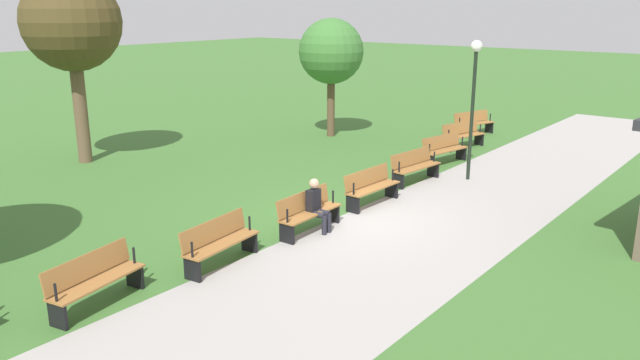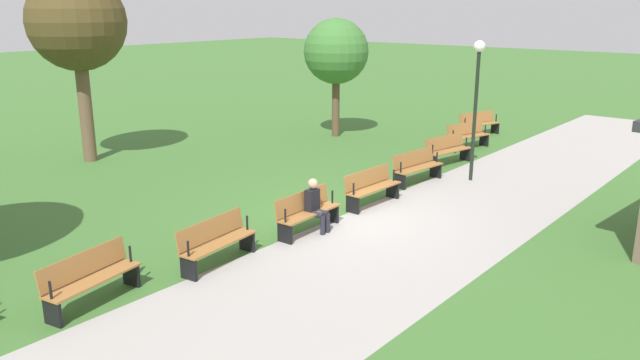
# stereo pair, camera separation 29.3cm
# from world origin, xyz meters

# --- Properties ---
(ground_plane) EXTENTS (120.00, 120.00, 0.00)m
(ground_plane) POSITION_xyz_m (0.00, 0.00, 0.00)
(ground_plane) COLOR #3D6B2D
(path_paving) EXTENTS (36.86, 4.08, 0.01)m
(path_paving) POSITION_xyz_m (0.00, 1.90, 0.00)
(path_paving) COLOR #A39E99
(path_paving) RESTS_ON ground
(bench_0) EXTENTS (1.84, 1.02, 0.89)m
(bench_0) POSITION_xyz_m (-11.01, -1.87, 0.47)
(bench_0) COLOR #996633
(bench_0) RESTS_ON ground
(bench_1) EXTENTS (1.85, 0.90, 0.89)m
(bench_1) POSITION_xyz_m (-8.63, -1.16, 0.47)
(bench_1) COLOR #996633
(bench_1) RESTS_ON ground
(bench_2) EXTENTS (1.84, 0.79, 0.89)m
(bench_2) POSITION_xyz_m (-6.19, -0.63, 0.47)
(bench_2) COLOR #996633
(bench_2) RESTS_ON ground
(bench_3) EXTENTS (1.83, 0.66, 0.89)m
(bench_3) POSITION_xyz_m (-3.73, -0.27, 0.47)
(bench_3) COLOR #996633
(bench_3) RESTS_ON ground
(bench_4) EXTENTS (1.80, 0.54, 0.89)m
(bench_4) POSITION_xyz_m (-1.25, -0.09, 0.47)
(bench_4) COLOR #996633
(bench_4) RESTS_ON ground
(bench_5) EXTENTS (1.80, 0.54, 0.89)m
(bench_5) POSITION_xyz_m (1.25, -0.09, 0.47)
(bench_5) COLOR #996633
(bench_5) RESTS_ON ground
(bench_6) EXTENTS (1.83, 0.66, 0.89)m
(bench_6) POSITION_xyz_m (3.73, -0.27, 0.47)
(bench_6) COLOR #996633
(bench_6) RESTS_ON ground
(bench_7) EXTENTS (1.84, 0.79, 0.89)m
(bench_7) POSITION_xyz_m (6.19, -0.63, 0.47)
(bench_7) COLOR #996633
(bench_7) RESTS_ON ground
(person_seated) EXTENTS (0.33, 0.53, 1.20)m
(person_seated) POSITION_xyz_m (1.11, 0.05, 0.64)
(person_seated) COLOR black
(person_seated) RESTS_ON ground
(tree_0) EXTENTS (2.42, 2.42, 4.41)m
(tree_0) POSITION_xyz_m (-7.42, -6.06, 3.17)
(tree_0) COLOR brown
(tree_0) RESTS_ON ground
(tree_3) EXTENTS (2.99, 2.99, 5.86)m
(tree_3) POSITION_xyz_m (0.72, -9.76, 4.31)
(tree_3) COLOR brown
(tree_3) RESTS_ON ground
(lamp_post) EXTENTS (0.32, 0.32, 3.94)m
(lamp_post) POSITION_xyz_m (-4.95, 0.81, 2.75)
(lamp_post) COLOR black
(lamp_post) RESTS_ON ground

